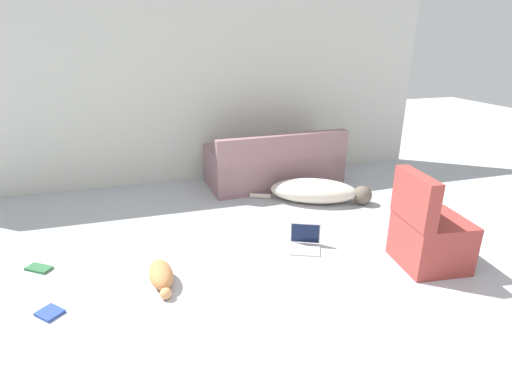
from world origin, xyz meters
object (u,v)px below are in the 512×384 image
book_blue (50,313)px  side_chair (428,234)px  book_green (39,268)px  cat (161,275)px  dog (317,191)px  laptop_open (305,240)px  couch (275,166)px

book_blue → side_chair: bearing=-3.5°
book_green → book_blue: (0.20, -0.71, 0.00)m
cat → book_blue: size_ratio=2.56×
book_green → dog: bearing=13.9°
cat → dog: bearing=118.2°
laptop_open → book_blue: laptop_open is taller
couch → side_chair: bearing=100.5°
laptop_open → dog: bearing=83.7°
couch → dog: 0.84m
laptop_open → book_blue: 2.29m
laptop_open → book_blue: (-2.25, -0.41, -0.07)m
book_green → book_blue: bearing=-74.0°
cat → book_green: size_ratio=2.34×
book_blue → laptop_open: bearing=10.3°
side_chair → laptop_open: bearing=62.9°
couch → cat: bearing=46.7°
cat → book_blue: (-0.84, -0.16, -0.07)m
dog → laptop_open: 1.22m
book_green → book_blue: 0.74m
couch → book_blue: bearing=37.5°
book_blue → side_chair: size_ratio=0.26×
cat → side_chair: size_ratio=0.67×
couch → book_blue: size_ratio=8.22×
dog → side_chair: 1.70m
laptop_open → book_green: (-2.45, 0.30, -0.07)m
laptop_open → book_blue: size_ratio=1.65×
cat → laptop_open: bearing=95.4°
couch → book_green: 3.17m
laptop_open → side_chair: side_chair is taller
couch → book_green: bearing=25.4°
dog → book_green: (-3.06, -0.76, -0.13)m
book_green → side_chair: size_ratio=0.29×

